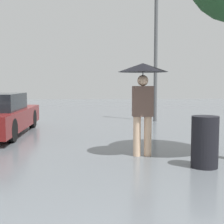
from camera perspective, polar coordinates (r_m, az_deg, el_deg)
The scene contains 3 objects.
pedestrian at distance 6.31m, azimuth 5.65°, elevation 5.07°, with size 1.01×1.01×1.89m.
street_lamp at distance 12.60m, azimuth 8.03°, elevation 12.84°, with size 0.34×0.34×5.13m.
trash_bin at distance 5.74m, azimuth 16.60°, elevation -5.24°, with size 0.47×0.47×0.91m.
Camera 1 is at (-0.46, -1.19, 1.46)m, focal length 50.00 mm.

